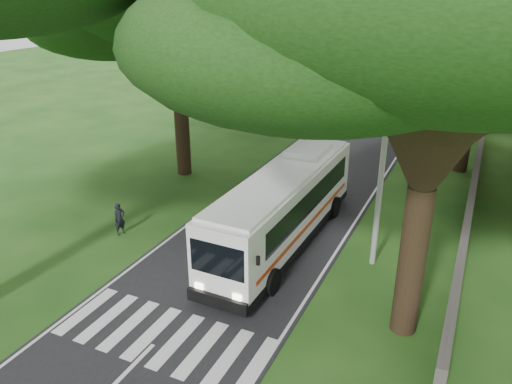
% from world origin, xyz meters
% --- Properties ---
extents(ground, '(140.00, 140.00, 0.00)m').
position_xyz_m(ground, '(0.00, 0.00, 0.00)').
color(ground, '#194112').
rests_on(ground, ground).
extents(road, '(8.00, 120.00, 0.04)m').
position_xyz_m(road, '(0.00, 25.00, 0.01)').
color(road, black).
rests_on(road, ground).
extents(crosswalk, '(8.00, 3.00, 0.01)m').
position_xyz_m(crosswalk, '(0.00, -2.00, 0.00)').
color(crosswalk, silver).
rests_on(crosswalk, ground).
extents(property_wall, '(0.35, 50.00, 1.20)m').
position_xyz_m(property_wall, '(9.00, 24.00, 0.60)').
color(property_wall, '#383533').
rests_on(property_wall, ground).
extents(pole_near, '(1.60, 0.24, 8.00)m').
position_xyz_m(pole_near, '(5.50, 6.00, 4.18)').
color(pole_near, gray).
rests_on(pole_near, ground).
extents(pole_mid, '(1.60, 0.24, 8.00)m').
position_xyz_m(pole_mid, '(5.50, 26.00, 4.18)').
color(pole_mid, gray).
rests_on(pole_mid, ground).
extents(pole_far, '(1.60, 0.24, 8.00)m').
position_xyz_m(pole_far, '(5.50, 46.00, 4.18)').
color(pole_far, gray).
rests_on(pole_far, ground).
extents(tree_l_mida, '(14.42, 14.42, 13.57)m').
position_xyz_m(tree_l_mida, '(-8.00, 12.00, 10.41)').
color(tree_l_mida, black).
rests_on(tree_l_mida, ground).
extents(coach_bus, '(3.04, 12.11, 3.56)m').
position_xyz_m(coach_bus, '(1.26, 6.10, 1.91)').
color(coach_bus, white).
rests_on(coach_bus, ground).
extents(distant_car_a, '(2.14, 3.85, 1.24)m').
position_xyz_m(distant_car_a, '(-2.21, 41.77, 0.65)').
color(distant_car_a, silver).
rests_on(distant_car_a, road).
extents(distant_car_b, '(2.03, 3.92, 1.23)m').
position_xyz_m(distant_car_b, '(-0.80, 50.26, 0.64)').
color(distant_car_b, navy).
rests_on(distant_car_b, road).
extents(distant_car_c, '(3.13, 4.77, 1.29)m').
position_xyz_m(distant_car_c, '(0.80, 64.73, 0.67)').
color(distant_car_c, maroon).
rests_on(distant_car_c, road).
extents(pedestrian, '(0.55, 0.68, 1.62)m').
position_xyz_m(pedestrian, '(-6.25, 3.53, 0.81)').
color(pedestrian, black).
rests_on(pedestrian, ground).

